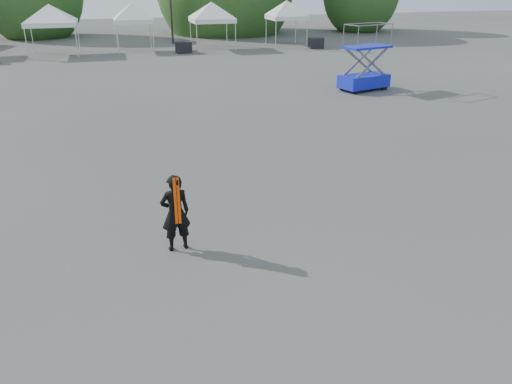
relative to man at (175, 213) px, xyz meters
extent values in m
plane|color=#474442|center=(1.15, 1.24, -0.80)|extent=(120.00, 120.00, 0.00)
cylinder|color=#382314|center=(-6.85, 41.24, 0.34)|extent=(0.36, 0.36, 2.27)
cylinder|color=#382314|center=(10.15, 40.24, 0.60)|extent=(0.36, 0.36, 2.80)
cylinder|color=#382314|center=(23.15, 38.24, 0.25)|extent=(0.36, 0.36, 2.10)
cylinder|color=silver|center=(-6.02, 27.54, 0.20)|extent=(0.06, 0.06, 2.00)
cylinder|color=silver|center=(-2.92, 27.54, 0.20)|extent=(0.06, 0.06, 2.00)
cylinder|color=silver|center=(-6.02, 30.64, 0.20)|extent=(0.06, 0.06, 2.00)
cylinder|color=silver|center=(-2.92, 30.64, 0.20)|extent=(0.06, 0.06, 2.00)
cube|color=white|center=(-4.47, 29.09, 1.28)|extent=(3.30, 3.30, 0.30)
pyramid|color=white|center=(-4.47, 29.09, 2.53)|extent=(4.67, 4.67, 1.10)
cylinder|color=silver|center=(-0.23, 28.50, 0.20)|extent=(0.06, 0.06, 2.00)
cylinder|color=silver|center=(2.22, 28.50, 0.20)|extent=(0.06, 0.06, 2.00)
cylinder|color=silver|center=(-0.23, 30.96, 0.20)|extent=(0.06, 0.06, 2.00)
cylinder|color=silver|center=(2.22, 30.96, 0.20)|extent=(0.06, 0.06, 2.00)
cube|color=white|center=(1.00, 29.73, 1.28)|extent=(2.66, 2.66, 0.30)
pyramid|color=white|center=(1.00, 29.73, 2.53)|extent=(3.76, 3.76, 1.10)
cylinder|color=silver|center=(5.18, 27.54, 0.20)|extent=(0.06, 0.06, 2.00)
cylinder|color=silver|center=(7.99, 27.54, 0.20)|extent=(0.06, 0.06, 2.00)
cylinder|color=silver|center=(5.18, 30.35, 0.20)|extent=(0.06, 0.06, 2.00)
cylinder|color=silver|center=(7.99, 30.35, 0.20)|extent=(0.06, 0.06, 2.00)
cube|color=white|center=(6.58, 28.95, 1.28)|extent=(3.01, 3.01, 0.30)
pyramid|color=white|center=(6.58, 28.95, 2.53)|extent=(4.25, 4.25, 1.10)
cylinder|color=silver|center=(11.39, 28.58, 0.20)|extent=(0.06, 0.06, 2.00)
cylinder|color=silver|center=(13.91, 28.58, 0.20)|extent=(0.06, 0.06, 2.00)
cylinder|color=silver|center=(11.39, 31.11, 0.20)|extent=(0.06, 0.06, 2.00)
cylinder|color=silver|center=(13.91, 31.11, 0.20)|extent=(0.06, 0.06, 2.00)
cube|color=white|center=(12.65, 29.85, 1.28)|extent=(2.73, 2.73, 0.30)
pyramid|color=white|center=(12.65, 29.85, 2.53)|extent=(3.86, 3.86, 1.10)
imported|color=black|center=(0.00, 0.00, 0.00)|extent=(0.62, 0.45, 1.59)
cube|color=#FB4605|center=(0.00, -0.16, 0.32)|extent=(0.13, 0.02, 0.96)
cube|color=#0D1EAE|center=(10.65, 12.75, -0.36)|extent=(2.58, 1.76, 0.59)
cube|color=#0D1EAE|center=(10.65, 12.75, 1.21)|extent=(2.48, 1.68, 0.10)
cylinder|color=black|center=(9.93, 12.04, -0.62)|extent=(0.38, 0.24, 0.35)
cylinder|color=black|center=(11.63, 12.51, -0.62)|extent=(0.38, 0.24, 0.35)
cylinder|color=black|center=(9.67, 12.99, -0.62)|extent=(0.38, 0.24, 0.35)
cylinder|color=black|center=(11.37, 13.46, -0.62)|extent=(0.38, 0.24, 0.35)
cube|color=black|center=(4.20, 27.62, -0.41)|extent=(1.13, 0.96, 0.77)
cube|color=black|center=(14.17, 27.29, -0.41)|extent=(1.07, 0.87, 0.79)
camera|label=1|loc=(-0.90, -8.86, 4.26)|focal=35.00mm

